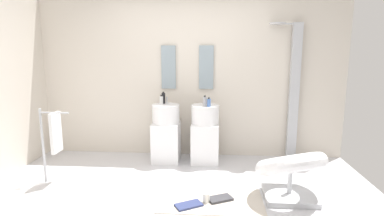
{
  "coord_description": "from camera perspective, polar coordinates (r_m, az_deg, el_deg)",
  "views": [
    {
      "loc": [
        0.43,
        -3.11,
        1.62
      ],
      "look_at": [
        0.15,
        0.55,
        0.95
      ],
      "focal_mm": 28.49,
      "sensor_mm": 36.0,
      "label": 1
    }
  ],
  "objects": [
    {
      "name": "ground_plane",
      "position": [
        3.54,
        -3.24,
        -17.25
      ],
      "size": [
        4.8,
        3.6,
        0.04
      ],
      "primitive_type": "cube",
      "color": "silver"
    },
    {
      "name": "coffee_mug",
      "position": [
        3.46,
        2.68,
        -16.42
      ],
      "size": [
        0.07,
        0.07,
        0.11
      ],
      "primitive_type": "cylinder",
      "color": "white",
      "rests_on": "area_rug"
    },
    {
      "name": "area_rug",
      "position": [
        3.53,
        3.48,
        -16.88
      ],
      "size": [
        1.15,
        0.64,
        0.01
      ],
      "primitive_type": "cube",
      "color": "beige",
      "rests_on": "ground_plane"
    },
    {
      "name": "soap_bottle_white",
      "position": [
        4.54,
        -5.77,
        1.53
      ],
      "size": [
        0.05,
        0.05,
        0.13
      ],
      "color": "white",
      "rests_on": "pedestal_sink_left"
    },
    {
      "name": "vanity_mirror_left",
      "position": [
        4.75,
        -4.4,
        7.62
      ],
      "size": [
        0.22,
        0.03,
        0.66
      ],
      "primitive_type": "cube",
      "color": "#8C9EA8"
    },
    {
      "name": "rear_partition",
      "position": [
        4.79,
        -0.8,
        6.51
      ],
      "size": [
        4.8,
        0.1,
        2.6
      ],
      "primitive_type": "cube",
      "color": "beige",
      "rests_on": "ground_plane"
    },
    {
      "name": "vanity_mirror_right",
      "position": [
        4.7,
        2.69,
        7.61
      ],
      "size": [
        0.22,
        0.03,
        0.66
      ],
      "primitive_type": "cube",
      "color": "#8C9EA8"
    },
    {
      "name": "soap_bottle_black",
      "position": [
        4.57,
        -5.37,
        1.86
      ],
      "size": [
        0.05,
        0.05,
        0.18
      ],
      "color": "black",
      "rests_on": "pedestal_sink_left"
    },
    {
      "name": "magazine_charcoal",
      "position": [
        3.54,
        5.26,
        -16.54
      ],
      "size": [
        0.31,
        0.25,
        0.03
      ],
      "primitive_type": "cube",
      "rotation": [
        0.0,
        0.0,
        0.46
      ],
      "color": "#38383D",
      "rests_on": "area_rug"
    },
    {
      "name": "pedestal_sink_right",
      "position": [
        4.52,
        2.46,
        -4.85
      ],
      "size": [
        0.41,
        0.41,
        0.97
      ],
      "color": "white",
      "rests_on": "ground_plane"
    },
    {
      "name": "pedestal_sink_left",
      "position": [
        4.57,
        -4.87,
        -4.69
      ],
      "size": [
        0.41,
        0.41,
        0.97
      ],
      "color": "white",
      "rests_on": "ground_plane"
    },
    {
      "name": "lounge_chair",
      "position": [
        3.62,
        17.97,
        -10.75
      ],
      "size": [
        1.03,
        1.03,
        0.65
      ],
      "color": "#B7BABF",
      "rests_on": "ground_plane"
    },
    {
      "name": "towel_rack",
      "position": [
        4.13,
        -24.47,
        -4.49
      ],
      "size": [
        0.37,
        0.22,
        0.95
      ],
      "color": "#B7BABF",
      "rests_on": "ground_plane"
    },
    {
      "name": "soap_bottle_blue",
      "position": [
        4.3,
        3.17,
        1.03
      ],
      "size": [
        0.05,
        0.05,
        0.13
      ],
      "color": "#4C72B7",
      "rests_on": "pedestal_sink_right"
    },
    {
      "name": "soap_bottle_grey",
      "position": [
        4.3,
        2.39,
        1.23
      ],
      "size": [
        0.05,
        0.05,
        0.16
      ],
      "color": "#99999E",
      "rests_on": "pedestal_sink_right"
    },
    {
      "name": "magazine_navy",
      "position": [
        3.4,
        -0.62,
        -17.71
      ],
      "size": [
        0.32,
        0.27,
        0.02
      ],
      "primitive_type": "cube",
      "rotation": [
        0.0,
        0.0,
        0.52
      ],
      "color": "navy",
      "rests_on": "area_rug"
    },
    {
      "name": "shower_column",
      "position": [
        4.81,
        18.41,
        3.37
      ],
      "size": [
        0.49,
        0.24,
        2.05
      ],
      "color": "#B7BABF",
      "rests_on": "ground_plane"
    }
  ]
}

